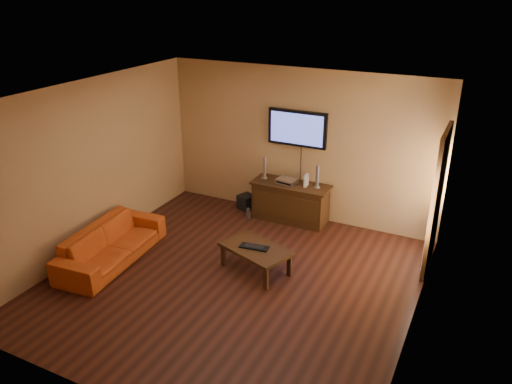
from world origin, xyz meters
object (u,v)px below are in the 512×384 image
Objects in this scene: subwoofer at (246,202)px; speaker_right at (317,178)px; speaker_left at (265,169)px; game_console at (306,180)px; keyboard at (254,247)px; sofa at (111,238)px; av_receiver at (287,181)px; media_console at (290,202)px; television at (297,128)px; coffee_table at (256,250)px; bottle at (248,214)px.

speaker_right is at bearing 19.46° from subwoofer.
speaker_left is 1.87× the size of game_console.
sofa is at bearing -161.51° from keyboard.
speaker_left is 0.48m from av_receiver.
av_receiver is (-0.55, -0.04, -0.15)m from speaker_right.
speaker_left is at bearing 175.81° from media_console.
av_receiver reaches higher than keyboard.
television is at bearing 158.98° from speaker_right.
keyboard is at bearing -84.25° from media_console.
coffee_table is 0.07m from keyboard.
keyboard is at bearing -98.79° from speaker_right.
sofa is at bearing -132.99° from speaker_right.
subwoofer is (-0.39, 0.03, -0.75)m from speaker_left.
media_console is 4.00× the size of av_receiver.
media_console is 1.84m from keyboard.
television is at bearing 29.98° from subwoofer.
av_receiver is at bearing 15.94° from subwoofer.
media_console is at bearing -174.81° from speaker_right.
keyboard is at bearing -143.41° from coffee_table.
keyboard reaches higher than bottle.
speaker_right is at bearing 3.77° from game_console.
coffee_table is 1.77m from bottle.
game_console is 1.90m from keyboard.
speaker_right reaches higher than sofa.
av_receiver is at bearing -179.47° from game_console.
game_console is at bearing -35.91° from television.
television is at bearing 37.54° from bottle.
media_console is at bearing 23.97° from bottle.
keyboard is at bearing -68.94° from speaker_left.
television is 1.79m from bottle.
keyboard is (-0.02, -0.01, 0.06)m from coffee_table.
sofa is 3.56m from speaker_right.
coffee_table reaches higher than subwoofer.
av_receiver is at bearing 98.74° from coffee_table.
sofa is at bearing -133.38° from game_console.
sofa is at bearing -124.96° from television.
television reaches higher than subwoofer.
speaker_right reaches higher than av_receiver.
subwoofer is (-0.93, 0.07, -0.22)m from media_console.
bottle is (-0.62, -0.31, -0.64)m from av_receiver.
keyboard reaches higher than coffee_table.
coffee_table is at bearing -84.30° from television.
av_receiver is at bearing -108.80° from television.
subwoofer is (1.00, 2.61, -0.24)m from sofa.
subwoofer is (-1.40, 0.03, -0.75)m from speaker_right.
speaker_right reaches higher than coffee_table.
bottle is (-1.17, -0.35, -0.79)m from speaker_right.
television is 0.95m from av_receiver.
keyboard is at bearing -84.87° from television.
game_console is 0.79× the size of subwoofer.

